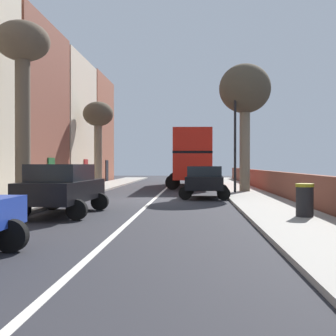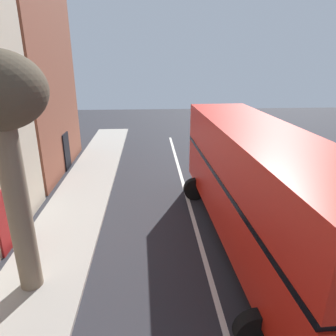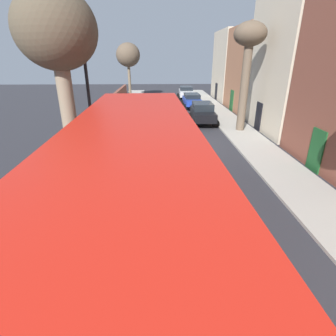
# 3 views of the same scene
# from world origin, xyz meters

# --- Properties ---
(ground_plane) EXTENTS (84.00, 84.00, 0.00)m
(ground_plane) POSITION_xyz_m (0.00, 0.00, 0.00)
(ground_plane) COLOR #28282D
(road_centre_line) EXTENTS (0.16, 54.00, 0.01)m
(road_centre_line) POSITION_xyz_m (0.00, 0.00, 0.00)
(road_centre_line) COLOR silver
(road_centre_line) RESTS_ON ground
(sidewalk_left) EXTENTS (2.60, 60.00, 0.12)m
(sidewalk_left) POSITION_xyz_m (-4.90, 0.00, 0.06)
(sidewalk_left) COLOR #9E998E
(sidewalk_left) RESTS_ON ground
(sidewalk_right) EXTENTS (2.60, 60.00, 0.12)m
(sidewalk_right) POSITION_xyz_m (4.90, 0.00, 0.06)
(sidewalk_right) COLOR #9E998E
(sidewalk_right) RESTS_ON ground
(boundary_wall_right) EXTENTS (0.36, 54.00, 1.32)m
(boundary_wall_right) POSITION_xyz_m (6.45, 0.00, 0.66)
(boundary_wall_right) COLOR brown
(boundary_wall_right) RESTS_ON ground
(double_decker_bus) EXTENTS (3.80, 11.30, 4.06)m
(double_decker_bus) POSITION_xyz_m (1.70, 11.65, 2.36)
(double_decker_bus) COLOR red
(double_decker_bus) RESTS_ON ground
(parked_car_black_left_2) EXTENTS (2.52, 4.55, 1.72)m
(parked_car_black_left_2) POSITION_xyz_m (-2.50, -6.33, 0.97)
(parked_car_black_left_2) COLOR black
(parked_car_black_left_2) RESTS_ON ground
(parked_car_black_right_3) EXTENTS (2.59, 4.00, 1.61)m
(parked_car_black_right_3) POSITION_xyz_m (2.50, 0.97, 0.92)
(parked_car_black_right_3) COLOR black
(parked_car_black_right_3) RESTS_ON ground
(street_tree_left_0) EXTENTS (2.21, 2.21, 7.39)m
(street_tree_left_0) POSITION_xyz_m (-5.01, -3.64, 5.92)
(street_tree_left_0) COLOR brown
(street_tree_left_0) RESTS_ON sidewalk_left
(street_tree_right_1) EXTENTS (3.04, 3.04, 7.54)m
(street_tree_right_1) POSITION_xyz_m (4.97, 4.80, 5.97)
(street_tree_right_1) COLOR #7A6B56
(street_tree_right_1) RESTS_ON sidewalk_right
(street_tree_left_2) EXTENTS (2.21, 2.21, 6.17)m
(street_tree_left_2) POSITION_xyz_m (-5.04, 10.03, 4.94)
(street_tree_left_2) COLOR #7A6B56
(street_tree_left_2) RESTS_ON sidewalk_left
(lamppost_right) EXTENTS (0.32, 0.32, 6.31)m
(lamppost_right) POSITION_xyz_m (4.30, 3.83, 3.81)
(lamppost_right) COLOR black
(lamppost_right) RESTS_ON sidewalk_right
(litter_bin_right) EXTENTS (0.55, 0.55, 1.01)m
(litter_bin_right) POSITION_xyz_m (5.30, -7.32, 0.63)
(litter_bin_right) COLOR black
(litter_bin_right) RESTS_ON sidewalk_right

